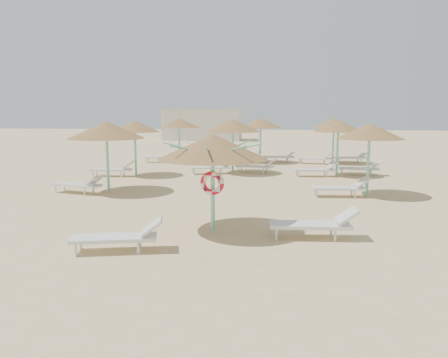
# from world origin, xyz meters

# --- Properties ---
(ground) EXTENTS (120.00, 120.00, 0.00)m
(ground) POSITION_xyz_m (0.00, 0.00, 0.00)
(ground) COLOR #D8BA84
(ground) RESTS_ON ground
(main_palapa) EXTENTS (2.83, 2.83, 2.54)m
(main_palapa) POSITION_xyz_m (-0.23, 0.06, 2.20)
(main_palapa) COLOR #7BD6B3
(main_palapa) RESTS_ON ground
(lounger_main_a) EXTENTS (2.10, 1.03, 0.73)m
(lounger_main_a) POSITION_xyz_m (-2.07, -1.86, 0.35)
(lounger_main_a) COLOR silver
(lounger_main_a) RESTS_ON ground
(lounger_main_b) EXTENTS (2.16, 0.75, 0.78)m
(lounger_main_b) POSITION_xyz_m (2.39, -0.35, 0.37)
(lounger_main_b) COLOR silver
(lounger_main_b) RESTS_ON ground
(palapa_field) EXTENTS (18.38, 13.04, 2.72)m
(palapa_field) POSITION_xyz_m (0.90, 10.01, 2.29)
(palapa_field) COLOR #7BD6B3
(palapa_field) RESTS_ON ground
(service_hut) EXTENTS (8.40, 4.40, 3.25)m
(service_hut) POSITION_xyz_m (-6.00, 35.00, 1.64)
(service_hut) COLOR silver
(service_hut) RESTS_ON ground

